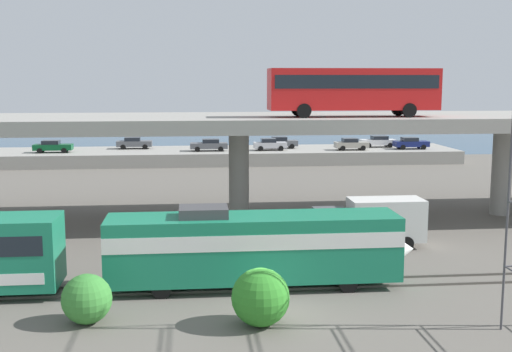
{
  "coord_description": "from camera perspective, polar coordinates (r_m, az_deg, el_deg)",
  "views": [
    {
      "loc": [
        -3.49,
        -27.44,
        10.35
      ],
      "look_at": [
        0.7,
        14.28,
        4.15
      ],
      "focal_mm": 45.44,
      "sensor_mm": 36.0,
      "label": 1
    }
  ],
  "objects": [
    {
      "name": "highway_overpass",
      "position": [
        47.68,
        -1.53,
        4.42
      ],
      "size": [
        96.0,
        11.45,
        7.79
      ],
      "color": "gray",
      "rests_on": "ground_plane"
    },
    {
      "name": "rail_strip_far",
      "position": [
        33.93,
        0.44,
        -9.24
      ],
      "size": [
        110.0,
        0.12,
        0.12
      ],
      "primitive_type": "cube",
      "color": "#59544C",
      "rests_on": "ground_plane"
    },
    {
      "name": "parked_car_5",
      "position": [
        81.82,
        1.21,
        2.82
      ],
      "size": [
        4.13,
        1.96,
        1.5
      ],
      "color": "#B7B7BC",
      "rests_on": "pier_parking_lot"
    },
    {
      "name": "train_locomotive",
      "position": [
        32.7,
        1.06,
        -6.04
      ],
      "size": [
        15.59,
        3.04,
        4.18
      ],
      "color": "#197A56",
      "rests_on": "ground_plane"
    },
    {
      "name": "shrub_left",
      "position": [
        29.13,
        -14.67,
        -10.43
      ],
      "size": [
        2.16,
        2.16,
        2.16
      ],
      "primitive_type": "sphere",
      "color": "#378233",
      "rests_on": "ground_plane"
    },
    {
      "name": "parked_car_6",
      "position": [
        85.71,
        13.47,
        2.84
      ],
      "size": [
        4.36,
        1.97,
        1.5
      ],
      "color": "navy",
      "rests_on": "pier_parking_lot"
    },
    {
      "name": "parked_car_7",
      "position": [
        81.24,
        -4.14,
        2.76
      ],
      "size": [
        4.67,
        1.97,
        1.5
      ],
      "rotation": [
        0.0,
        0.0,
        3.14
      ],
      "color": "#515459",
      "rests_on": "pier_parking_lot"
    },
    {
      "name": "harbor_water",
      "position": [
        106.0,
        -3.83,
        2.79
      ],
      "size": [
        140.0,
        36.0,
        0.01
      ],
      "primitive_type": "cube",
      "color": "#2D5170",
      "rests_on": "ground_plane"
    },
    {
      "name": "parked_car_3",
      "position": [
        83.02,
        8.37,
        2.81
      ],
      "size": [
        4.18,
        1.94,
        1.5
      ],
      "color": "#9E998C",
      "rests_on": "pier_parking_lot"
    },
    {
      "name": "ground_plane",
      "position": [
        29.53,
        1.45,
        -12.11
      ],
      "size": [
        260.0,
        260.0,
        0.0
      ],
      "primitive_type": "plane",
      "color": "#605B54"
    },
    {
      "name": "transit_bus_on_overpass",
      "position": [
        46.64,
        8.54,
        7.7
      ],
      "size": [
        12.0,
        2.68,
        3.4
      ],
      "rotation": [
        0.0,
        0.0,
        3.14
      ],
      "color": "red",
      "rests_on": "highway_overpass"
    },
    {
      "name": "pier_parking_lot",
      "position": [
        83.07,
        -3.29,
        1.8
      ],
      "size": [
        60.8,
        10.67,
        1.6
      ],
      "primitive_type": "cube",
      "color": "gray",
      "rests_on": "ground_plane"
    },
    {
      "name": "parked_car_2",
      "position": [
        85.15,
        -10.68,
        2.89
      ],
      "size": [
        4.49,
        2.0,
        1.5
      ],
      "color": "#515459",
      "rests_on": "pier_parking_lot"
    },
    {
      "name": "shrub_right",
      "position": [
        27.91,
        0.4,
        -10.63
      ],
      "size": [
        2.49,
        2.49,
        2.49
      ],
      "primitive_type": "sphere",
      "color": "#2F8327",
      "rests_on": "ground_plane"
    },
    {
      "name": "parked_car_4",
      "position": [
        84.39,
        2.19,
        2.98
      ],
      "size": [
        4.25,
        1.95,
        1.5
      ],
      "color": "#515459",
      "rests_on": "pier_parking_lot"
    },
    {
      "name": "parked_car_0",
      "position": [
        87.17,
        10.69,
        3.02
      ],
      "size": [
        4.61,
        1.98,
        1.5
      ],
      "rotation": [
        0.0,
        0.0,
        3.14
      ],
      "color": "silver",
      "rests_on": "pier_parking_lot"
    },
    {
      "name": "rail_strip_near",
      "position": [
        32.6,
        0.71,
        -9.99
      ],
      "size": [
        110.0,
        0.12,
        0.12
      ],
      "primitive_type": "cube",
      "color": "#59544C",
      "rests_on": "ground_plane"
    },
    {
      "name": "service_truck_west",
      "position": [
        41.17,
        10.17,
        -3.94
      ],
      "size": [
        6.8,
        2.46,
        3.04
      ],
      "rotation": [
        0.0,
        0.0,
        3.14
      ],
      "color": "#515459",
      "rests_on": "ground_plane"
    },
    {
      "name": "parked_car_1",
      "position": [
        83.01,
        -17.47,
        2.51
      ],
      "size": [
        4.62,
        1.84,
        1.5
      ],
      "color": "#0C4C26",
      "rests_on": "pier_parking_lot"
    }
  ]
}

